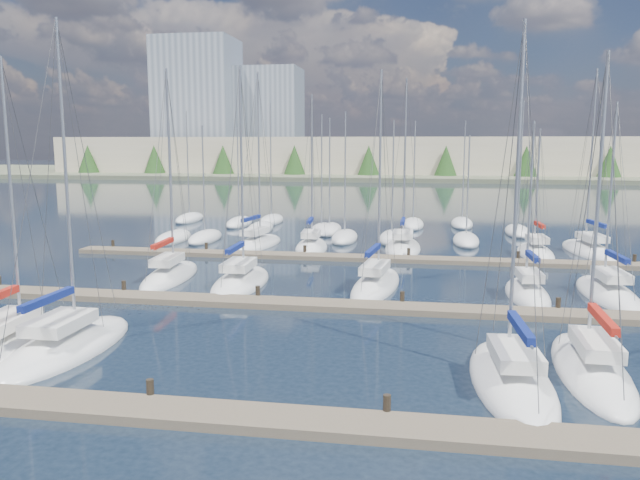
% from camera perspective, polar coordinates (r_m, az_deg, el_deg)
% --- Properties ---
extents(ground, '(400.00, 400.00, 0.00)m').
position_cam_1_polar(ground, '(76.62, 5.64, 2.33)').
color(ground, '#1A2534').
rests_on(ground, ground).
extents(dock_near, '(44.00, 1.93, 1.10)m').
position_cam_1_polar(dock_near, '(20.54, -5.70, -15.95)').
color(dock_near, '#6B5E4C').
rests_on(dock_near, ground).
extents(dock_mid, '(44.00, 1.93, 1.10)m').
position_cam_1_polar(dock_mid, '(33.48, 0.57, -5.99)').
color(dock_mid, '#6B5E4C').
rests_on(dock_mid, ground).
extents(dock_far, '(44.00, 1.93, 1.10)m').
position_cam_1_polar(dock_far, '(47.03, 3.19, -1.63)').
color(dock_far, '#6B5E4C').
rests_on(dock_far, ground).
extents(sailboat_n, '(3.89, 8.80, 15.22)m').
position_cam_1_polar(sailboat_n, '(53.22, -5.80, -0.37)').
color(sailboat_n, white).
rests_on(sailboat_n, ground).
extents(sailboat_c, '(3.43, 8.85, 14.52)m').
position_cam_1_polar(sailboat_c, '(29.00, -22.14, -9.00)').
color(sailboat_c, white).
rests_on(sailboat_c, ground).
extents(sailboat_b, '(3.73, 9.77, 13.04)m').
position_cam_1_polar(sailboat_b, '(30.15, -26.34, -8.60)').
color(sailboat_b, white).
rests_on(sailboat_b, ground).
extents(sailboat_o, '(3.09, 7.20, 13.33)m').
position_cam_1_polar(sailboat_o, '(51.49, -0.80, -0.65)').
color(sailboat_o, white).
rests_on(sailboat_o, ground).
extents(sailboat_i, '(2.94, 8.76, 14.09)m').
position_cam_1_polar(sailboat_i, '(41.56, -13.55, -3.23)').
color(sailboat_i, white).
rests_on(sailboat_i, ground).
extents(sailboat_m, '(3.01, 8.50, 11.76)m').
position_cam_1_polar(sailboat_m, '(39.55, 24.80, -4.46)').
color(sailboat_m, white).
rests_on(sailboat_m, ground).
extents(sailboat_j, '(3.04, 8.39, 13.98)m').
position_cam_1_polar(sailboat_j, '(39.08, -7.26, -3.83)').
color(sailboat_j, white).
rests_on(sailboat_j, ground).
extents(sailboat_e, '(3.26, 8.82, 13.73)m').
position_cam_1_polar(sailboat_e, '(24.32, 17.09, -12.18)').
color(sailboat_e, white).
rests_on(sailboat_e, ground).
extents(sailboat_f, '(2.75, 9.04, 12.83)m').
position_cam_1_polar(sailboat_f, '(26.41, 23.54, -10.84)').
color(sailboat_f, white).
rests_on(sailboat_f, ground).
extents(sailboat_r, '(3.90, 9.67, 15.17)m').
position_cam_1_polar(sailboat_r, '(54.24, 23.37, -0.90)').
color(sailboat_r, white).
rests_on(sailboat_r, ground).
extents(sailboat_l, '(2.47, 6.90, 10.70)m').
position_cam_1_polar(sailboat_l, '(37.73, 18.42, -4.69)').
color(sailboat_l, white).
rests_on(sailboat_l, ground).
extents(sailboat_k, '(3.48, 9.31, 13.75)m').
position_cam_1_polar(sailboat_k, '(38.15, 5.14, -4.10)').
color(sailboat_k, white).
rests_on(sailboat_k, ground).
extents(sailboat_p, '(2.90, 8.68, 14.59)m').
position_cam_1_polar(sailboat_p, '(51.69, 7.58, -0.70)').
color(sailboat_p, white).
rests_on(sailboat_p, ground).
extents(sailboat_q, '(2.79, 7.17, 10.55)m').
position_cam_1_polar(sailboat_q, '(51.67, 19.09, -1.13)').
color(sailboat_q, white).
rests_on(sailboat_q, ground).
extents(distant_boats, '(36.93, 20.75, 13.30)m').
position_cam_1_polar(distant_boats, '(61.03, 0.55, 0.96)').
color(distant_boats, '#9EA0A5').
rests_on(distant_boats, ground).
extents(shoreline, '(400.00, 60.00, 38.00)m').
position_cam_1_polar(shoreline, '(166.73, 3.16, 8.49)').
color(shoreline, '#666B51').
rests_on(shoreline, ground).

